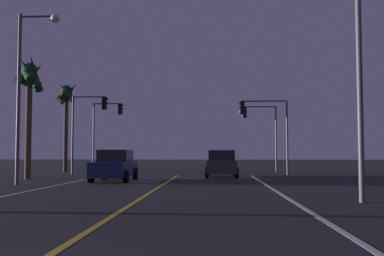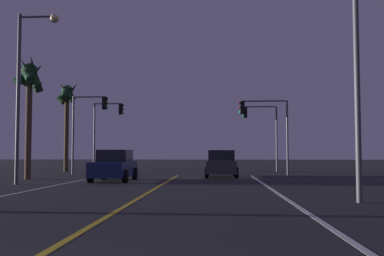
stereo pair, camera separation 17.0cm
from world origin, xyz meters
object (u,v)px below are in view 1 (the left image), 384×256
object	(u,v)px
traffic_light_far_right	(260,123)
traffic_light_far_left	(107,121)
traffic_light_near_left	(89,117)
car_oncoming	(115,166)
palm_tree_left_mid	(30,82)
car_ahead_far	(221,164)
traffic_light_near_right	(263,119)
street_lamp_left_mid	(28,76)
street_lamp_right_near	(341,27)
palm_tree_left_far	(66,99)

from	to	relation	value
traffic_light_far_right	traffic_light_far_left	world-z (taller)	traffic_light_far_left
traffic_light_near_left	traffic_light_far_right	world-z (taller)	traffic_light_near_left
car_oncoming	palm_tree_left_mid	bearing A→B (deg)	-105.28
car_ahead_far	palm_tree_left_mid	world-z (taller)	palm_tree_left_mid
car_oncoming	traffic_light_far_left	world-z (taller)	traffic_light_far_left
traffic_light_near_right	street_lamp_left_mid	distance (m)	15.98
traffic_light_near_right	traffic_light_near_left	xyz separation A→B (m)	(-12.22, 0.00, 0.21)
traffic_light_near_right	palm_tree_left_mid	world-z (taller)	palm_tree_left_mid
car_oncoming	traffic_light_near_left	world-z (taller)	traffic_light_near_left
traffic_light_near_right	street_lamp_right_near	xyz separation A→B (m)	(0.59, -16.95, 1.63)
car_ahead_far	traffic_light_far_right	distance (m)	9.31
car_ahead_far	traffic_light_far_left	xyz separation A→B (m)	(-9.30, 8.13, 3.34)
car_ahead_far	traffic_light_near_left	world-z (taller)	traffic_light_near_left
car_oncoming	traffic_light_near_right	world-z (taller)	traffic_light_near_right
traffic_light_near_left	street_lamp_left_mid	distance (m)	9.99
traffic_light_far_right	street_lamp_left_mid	xyz separation A→B (m)	(-12.77, -15.41, 1.30)
car_oncoming	traffic_light_far_left	xyz separation A→B (m)	(-3.44, 12.46, 3.34)
traffic_light_near_left	street_lamp_right_near	distance (m)	21.30
car_ahead_far	traffic_light_near_left	xyz separation A→B (m)	(-9.27, 2.63, 3.26)
car_ahead_far	traffic_light_near_right	xyz separation A→B (m)	(2.95, 2.63, 3.05)
traffic_light_near_left	palm_tree_left_mid	xyz separation A→B (m)	(-2.03, -5.47, 1.61)
traffic_light_near_left	traffic_light_far_right	size ratio (longest dim) A/B	1.04
palm_tree_left_mid	palm_tree_left_far	bearing A→B (deg)	96.94
street_lamp_right_near	street_lamp_left_mid	world-z (taller)	street_lamp_right_near
street_lamp_right_near	palm_tree_left_mid	distance (m)	18.76
palm_tree_left_far	traffic_light_near_left	bearing A→B (deg)	-56.02
street_lamp_right_near	traffic_light_far_right	bearing A→B (deg)	-89.29
car_oncoming	street_lamp_right_near	bearing A→B (deg)	43.22
traffic_light_near_right	traffic_light_far_right	bearing A→B (deg)	-93.19
traffic_light_near_right	traffic_light_far_left	size ratio (longest dim) A/B	0.91
palm_tree_left_mid	palm_tree_left_far	distance (m)	10.42
car_oncoming	palm_tree_left_mid	xyz separation A→B (m)	(-5.44, 1.49, 4.87)
street_lamp_left_mid	traffic_light_far_right	bearing A→B (deg)	50.36
street_lamp_left_mid	traffic_light_far_left	bearing A→B (deg)	89.21
traffic_light_near_left	palm_tree_left_mid	distance (m)	6.05
traffic_light_far_left	palm_tree_left_mid	distance (m)	11.25
traffic_light_near_right	traffic_light_far_left	xyz separation A→B (m)	(-12.25, 5.50, 0.29)
car_ahead_far	car_oncoming	size ratio (longest dim) A/B	1.00
car_oncoming	palm_tree_left_far	xyz separation A→B (m)	(-6.70, 11.83, 5.09)
traffic_light_near_right	street_lamp_right_near	size ratio (longest dim) A/B	0.59
traffic_light_near_left	traffic_light_far_left	distance (m)	5.50
palm_tree_left_far	car_oncoming	bearing A→B (deg)	-60.47
street_lamp_right_near	street_lamp_left_mid	bearing A→B (deg)	-28.36
car_oncoming	street_lamp_left_mid	xyz separation A→B (m)	(-3.65, -2.96, 4.44)
traffic_light_far_left	street_lamp_right_near	distance (m)	25.90
street_lamp_right_near	palm_tree_left_mid	world-z (taller)	street_lamp_right_near
car_ahead_far	traffic_light_near_left	size ratio (longest dim) A/B	0.78
traffic_light_near_right	street_lamp_left_mid	size ratio (longest dim) A/B	0.62
traffic_light_far_left	street_lamp_right_near	xyz separation A→B (m)	(12.84, -22.45, 1.35)
traffic_light_far_left	street_lamp_left_mid	distance (m)	15.45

